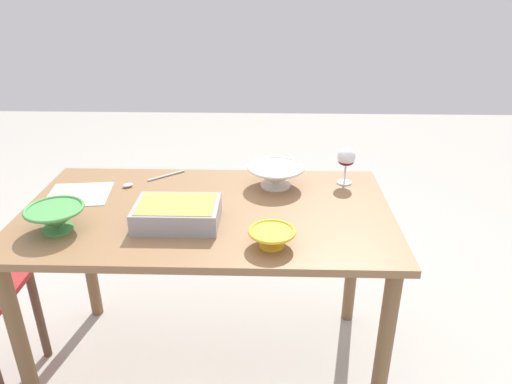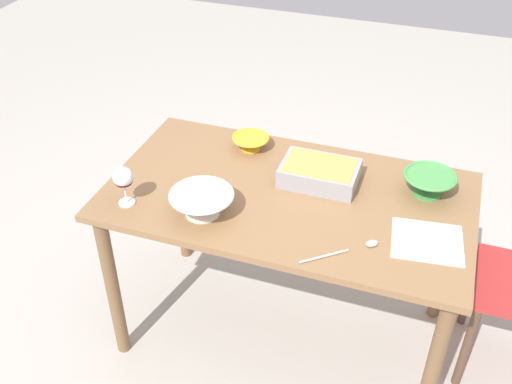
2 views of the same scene
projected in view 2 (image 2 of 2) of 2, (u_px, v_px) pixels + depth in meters
ground_plane at (283, 330)px, 2.69m from camera, size 8.00×8.00×0.00m
dining_table at (288, 215)px, 2.30m from camera, size 1.37×0.76×0.76m
wine_glass at (123, 179)px, 2.13m from camera, size 0.07×0.07×0.16m
casserole_dish at (320, 172)px, 2.28m from camera, size 0.29×0.20×0.08m
mixing_bowl at (202, 202)px, 2.11m from camera, size 0.23×0.23×0.09m
small_bowl at (429, 183)px, 2.21m from camera, size 0.20×0.20×0.09m
serving_bowl at (251, 142)px, 2.47m from camera, size 0.16×0.16×0.06m
serving_spoon at (354, 248)px, 1.98m from camera, size 0.23×0.20×0.01m
napkin at (427, 241)px, 2.02m from camera, size 0.26×0.24×0.00m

